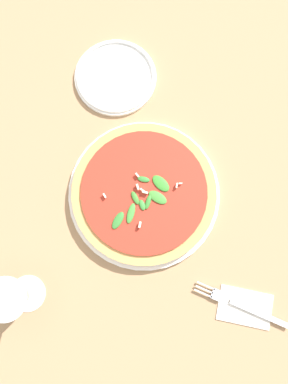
{
  "coord_description": "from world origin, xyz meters",
  "views": [
    {
      "loc": [
        -0.05,
        0.13,
        0.87
      ],
      "look_at": [
        -0.03,
        -0.03,
        0.03
      ],
      "focal_mm": 35.0,
      "sensor_mm": 36.0,
      "label": 1
    }
  ],
  "objects": [
    {
      "name": "napkin",
      "position": [
        -0.28,
        0.2,
        0.0
      ],
      "size": [
        0.13,
        0.09,
        0.01
      ],
      "rotation": [
        0.0,
        0.0,
        -0.1
      ],
      "color": "silver",
      "rests_on": "ground_plane"
    },
    {
      "name": "ground_plane",
      "position": [
        0.0,
        0.0,
        0.0
      ],
      "size": [
        6.0,
        6.0,
        0.0
      ],
      "primitive_type": "plane",
      "color": "#9E7A56"
    },
    {
      "name": "pizza_arugula_main",
      "position": [
        -0.03,
        -0.03,
        0.02
      ],
      "size": [
        0.35,
        0.35,
        0.05
      ],
      "color": "white",
      "rests_on": "ground_plane"
    },
    {
      "name": "fork",
      "position": [
        -0.28,
        0.2,
        0.01
      ],
      "size": [
        0.22,
        0.08,
        0.0
      ],
      "rotation": [
        0.0,
        0.0,
        -0.31
      ],
      "color": "silver",
      "rests_on": "ground_plane"
    },
    {
      "name": "wine_glass",
      "position": [
        0.2,
        0.22,
        0.1
      ],
      "size": [
        0.09,
        0.09,
        0.14
      ],
      "color": "white",
      "rests_on": "ground_plane"
    },
    {
      "name": "side_plate_white",
      "position": [
        0.07,
        -0.32,
        0.01
      ],
      "size": [
        0.2,
        0.2,
        0.02
      ],
      "color": "white",
      "rests_on": "ground_plane"
    }
  ]
}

